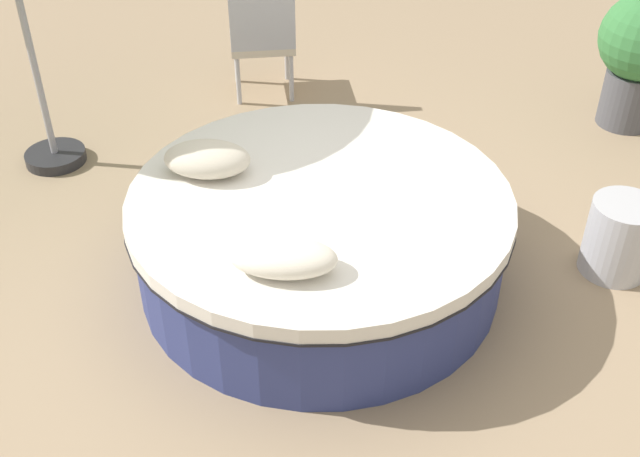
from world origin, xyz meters
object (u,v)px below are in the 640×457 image
object	(u,v)px
patio_chair	(262,34)
side_table	(619,238)
throw_pillow_0	(207,159)
round_bed	(320,236)
throw_pillow_1	(283,257)

from	to	relation	value
patio_chair	side_table	world-z (taller)	patio_chair
throw_pillow_0	round_bed	bearing A→B (deg)	166.05
patio_chair	side_table	distance (m)	3.26
round_bed	side_table	distance (m)	1.80
patio_chair	round_bed	bearing A→B (deg)	-85.95
round_bed	throw_pillow_0	distance (m)	0.80
throw_pillow_1	side_table	xyz separation A→B (m)	(-1.90, -0.91, -0.44)
throw_pillow_0	throw_pillow_1	xyz separation A→B (m)	(-0.55, 0.85, -0.01)
throw_pillow_1	patio_chair	bearing A→B (deg)	-79.54
throw_pillow_0	throw_pillow_1	distance (m)	1.01
throw_pillow_0	side_table	xyz separation A→B (m)	(-2.46, -0.06, -0.45)
throw_pillow_0	side_table	bearing A→B (deg)	-178.68
round_bed	throw_pillow_1	distance (m)	0.79
throw_pillow_0	throw_pillow_1	bearing A→B (deg)	122.97
patio_chair	throw_pillow_1	bearing A→B (deg)	-91.70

